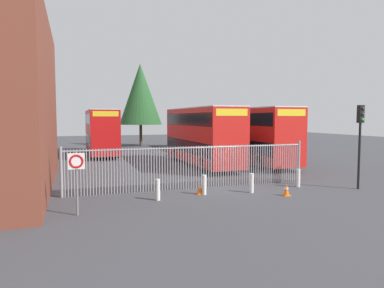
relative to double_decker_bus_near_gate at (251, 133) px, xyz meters
The scene contains 15 objects.
ground_plane 6.79m from the double_decker_bus_near_gate, behind, with size 100.00×100.00×0.00m, color #3D3D42.
palisade_fence 11.06m from the double_decker_bus_near_gate, 133.94° to the right, with size 12.99×0.14×2.35m.
double_decker_bus_near_gate is the anchor object (origin of this frame).
double_decker_bus_behind_fence_left 4.20m from the double_decker_bus_near_gate, behind, with size 2.54×10.81×4.42m.
double_decker_bus_behind_fence_right 15.26m from the double_decker_bus_near_gate, 135.10° to the left, with size 2.54×10.81×4.42m.
double_decker_bus_far_back 11.95m from the double_decker_bus_near_gate, 85.68° to the left, with size 2.54×10.81×4.42m.
bollard_near_left 14.20m from the double_decker_bus_near_gate, 135.29° to the right, with size 0.20×0.20×0.95m, color silver.
bollard_center_front 12.34m from the double_decker_bus_near_gate, 128.82° to the right, with size 0.20×0.20×0.95m, color silver.
bollard_near_right 11.33m from the double_decker_bus_near_gate, 118.28° to the right, with size 0.20×0.20×0.95m, color silver.
bollard_far_right 9.78m from the double_decker_bus_near_gate, 103.47° to the right, with size 0.20×0.20×0.95m, color silver.
traffic_cone_by_gate 11.89m from the double_decker_bus_near_gate, 110.39° to the right, with size 0.34×0.34×0.59m.
traffic_cone_mid_forecourt 12.34m from the double_decker_bus_near_gate, 129.87° to the right, with size 0.34×0.34×0.59m.
speed_limit_sign_post 17.54m from the double_decker_bus_near_gate, 139.90° to the right, with size 0.60×0.14×2.40m.
traffic_light_kerbside 10.84m from the double_decker_bus_near_gate, 88.20° to the right, with size 0.28×0.33×4.30m.
tree_tall_back 21.26m from the double_decker_bus_near_gate, 104.09° to the left, with size 5.44×5.44×10.58m.
Camera 1 is at (-7.21, -16.99, 3.65)m, focal length 32.85 mm.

